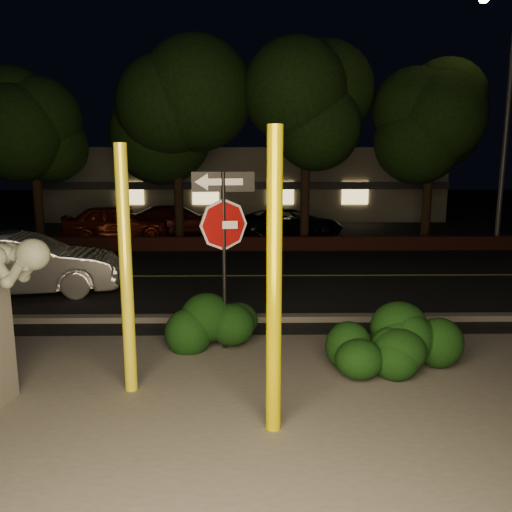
{
  "coord_description": "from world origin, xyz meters",
  "views": [
    {
      "loc": [
        0.28,
        -6.79,
        3.13
      ],
      "look_at": [
        0.4,
        1.5,
        1.6
      ],
      "focal_mm": 35.0,
      "sensor_mm": 36.0,
      "label": 1
    }
  ],
  "objects_px": {
    "yellow_pole_left": "(126,272)",
    "streetlight": "(503,99)",
    "signpost": "(224,225)",
    "parked_car_darkred": "(178,220)",
    "yellow_pole_right": "(274,286)",
    "parked_car_red": "(116,222)",
    "silver_sedan": "(22,265)",
    "parked_car_dark": "(289,224)"
  },
  "relations": [
    {
      "from": "yellow_pole_left",
      "to": "streetlight",
      "type": "bearing_deg",
      "value": 48.26
    },
    {
      "from": "signpost",
      "to": "parked_car_darkred",
      "type": "distance_m",
      "value": 14.34
    },
    {
      "from": "yellow_pole_right",
      "to": "parked_car_red",
      "type": "distance_m",
      "value": 16.37
    },
    {
      "from": "silver_sedan",
      "to": "parked_car_darkred",
      "type": "xyz_separation_m",
      "value": [
        2.32,
        10.31,
        -0.09
      ]
    },
    {
      "from": "yellow_pole_left",
      "to": "silver_sedan",
      "type": "xyz_separation_m",
      "value": [
        -3.8,
        5.28,
        -0.96
      ]
    },
    {
      "from": "streetlight",
      "to": "silver_sedan",
      "type": "distance_m",
      "value": 17.09
    },
    {
      "from": "signpost",
      "to": "parked_car_red",
      "type": "relative_size",
      "value": 0.69
    },
    {
      "from": "signpost",
      "to": "streetlight",
      "type": "xyz_separation_m",
      "value": [
        9.77,
        10.76,
        3.36
      ]
    },
    {
      "from": "silver_sedan",
      "to": "parked_car_red",
      "type": "height_order",
      "value": "silver_sedan"
    },
    {
      "from": "silver_sedan",
      "to": "parked_car_red",
      "type": "distance_m",
      "value": 8.92
    },
    {
      "from": "silver_sedan",
      "to": "parked_car_dark",
      "type": "relative_size",
      "value": 0.97
    },
    {
      "from": "parked_car_red",
      "to": "parked_car_dark",
      "type": "xyz_separation_m",
      "value": [
        7.23,
        0.08,
        -0.09
      ]
    },
    {
      "from": "yellow_pole_right",
      "to": "parked_car_red",
      "type": "xyz_separation_m",
      "value": [
        -5.8,
        15.27,
        -1.04
      ]
    },
    {
      "from": "yellow_pole_left",
      "to": "parked_car_darkred",
      "type": "relative_size",
      "value": 0.75
    },
    {
      "from": "parked_car_red",
      "to": "parked_car_dark",
      "type": "bearing_deg",
      "value": -101.44
    },
    {
      "from": "streetlight",
      "to": "parked_car_dark",
      "type": "xyz_separation_m",
      "value": [
        -7.65,
        1.93,
        -4.85
      ]
    },
    {
      "from": "yellow_pole_left",
      "to": "parked_car_red",
      "type": "bearing_deg",
      "value": 105.23
    },
    {
      "from": "streetlight",
      "to": "yellow_pole_left",
      "type": "bearing_deg",
      "value": -112.11
    },
    {
      "from": "yellow_pole_left",
      "to": "yellow_pole_right",
      "type": "height_order",
      "value": "yellow_pole_right"
    },
    {
      "from": "parked_car_darkred",
      "to": "parked_car_dark",
      "type": "bearing_deg",
      "value": -119.19
    },
    {
      "from": "yellow_pole_left",
      "to": "parked_car_darkred",
      "type": "height_order",
      "value": "yellow_pole_left"
    },
    {
      "from": "parked_car_darkred",
      "to": "signpost",
      "type": "bearing_deg",
      "value": 176.97
    },
    {
      "from": "parked_car_dark",
      "to": "signpost",
      "type": "bearing_deg",
      "value": 147.75
    },
    {
      "from": "yellow_pole_right",
      "to": "signpost",
      "type": "distance_m",
      "value": 2.77
    },
    {
      "from": "parked_car_red",
      "to": "parked_car_darkred",
      "type": "distance_m",
      "value": 2.76
    },
    {
      "from": "parked_car_darkred",
      "to": "parked_car_red",
      "type": "bearing_deg",
      "value": 106.22
    },
    {
      "from": "yellow_pole_left",
      "to": "parked_car_darkred",
      "type": "bearing_deg",
      "value": 95.44
    },
    {
      "from": "yellow_pole_left",
      "to": "yellow_pole_right",
      "type": "relative_size",
      "value": 0.96
    },
    {
      "from": "streetlight",
      "to": "parked_car_red",
      "type": "relative_size",
      "value": 2.13
    },
    {
      "from": "yellow_pole_right",
      "to": "signpost",
      "type": "xyz_separation_m",
      "value": [
        -0.69,
        2.66,
        0.36
      ]
    },
    {
      "from": "yellow_pole_right",
      "to": "silver_sedan",
      "type": "xyz_separation_m",
      "value": [
        -5.74,
        6.35,
        -1.03
      ]
    },
    {
      "from": "yellow_pole_left",
      "to": "parked_car_red",
      "type": "relative_size",
      "value": 0.79
    },
    {
      "from": "signpost",
      "to": "parked_car_darkred",
      "type": "bearing_deg",
      "value": 94.39
    },
    {
      "from": "signpost",
      "to": "parked_car_dark",
      "type": "height_order",
      "value": "signpost"
    },
    {
      "from": "parked_car_red",
      "to": "signpost",
      "type": "bearing_deg",
      "value": -170.02
    },
    {
      "from": "signpost",
      "to": "yellow_pole_right",
      "type": "bearing_deg",
      "value": -81.98
    },
    {
      "from": "silver_sedan",
      "to": "parked_car_red",
      "type": "relative_size",
      "value": 1.04
    },
    {
      "from": "parked_car_darkred",
      "to": "yellow_pole_left",
      "type": "bearing_deg",
      "value": 171.4
    },
    {
      "from": "streetlight",
      "to": "parked_car_red",
      "type": "height_order",
      "value": "streetlight"
    },
    {
      "from": "signpost",
      "to": "streetlight",
      "type": "relative_size",
      "value": 0.33
    },
    {
      "from": "streetlight",
      "to": "parked_car_red",
      "type": "distance_m",
      "value": 15.73
    },
    {
      "from": "yellow_pole_left",
      "to": "silver_sedan",
      "type": "relative_size",
      "value": 0.75
    }
  ]
}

